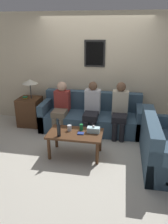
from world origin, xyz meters
The scene contains 14 objects.
ground_plane centered at (0.00, 0.00, 0.00)m, with size 16.00×16.00×0.00m, color beige.
wall_back centered at (0.00, 0.97, 1.30)m, with size 9.00×0.08×2.60m.
couch_main centered at (0.00, 0.52, 0.29)m, with size 2.29×0.86×0.84m.
couch_side centered at (1.47, -0.67, 0.29)m, with size 0.86×1.50×0.84m.
coffee_table centered at (-0.12, -0.67, 0.39)m, with size 1.00×0.57×0.46m.
side_table_with_lamp centered at (-1.51, 0.50, 0.39)m, with size 0.52×0.52×1.14m.
wine_bottle centered at (-0.38, -0.85, 0.58)m, with size 0.06×0.06×0.32m.
drinking_glass centered at (-0.25, -0.61, 0.52)m, with size 0.08×0.08×0.11m.
book_stack centered at (-0.01, -0.70, 0.47)m, with size 0.12×0.10×0.02m.
soda_can centered at (-0.03, -0.55, 0.52)m, with size 0.07×0.07×0.12m.
tissue_box centered at (0.20, -0.60, 0.51)m, with size 0.23×0.12×0.14m.
person_left centered at (-0.68, 0.36, 0.61)m, with size 0.34×0.61×1.12m.
person_middle centered at (0.04, 0.33, 0.61)m, with size 0.34×0.63×1.16m.
person_right centered at (0.65, 0.32, 0.63)m, with size 0.34×0.58×1.18m.
Camera 1 is at (0.67, -4.16, 2.24)m, focal length 35.00 mm.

